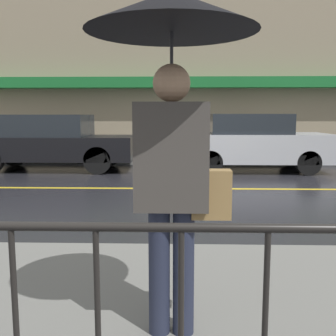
{
  "coord_description": "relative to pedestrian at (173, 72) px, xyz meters",
  "views": [
    {
      "loc": [
        -0.66,
        -8.04,
        1.52
      ],
      "look_at": [
        -0.8,
        -3.1,
        0.85
      ],
      "focal_mm": 42.0,
      "sensor_mm": 36.0,
      "label": 1
    }
  ],
  "objects": [
    {
      "name": "ground_plane",
      "position": [
        0.7,
        5.68,
        -1.77
      ],
      "size": [
        80.0,
        80.0,
        0.0
      ],
      "primitive_type": "plane",
      "color": "black"
    },
    {
      "name": "sidewalk_near",
      "position": [
        0.7,
        0.28,
        -1.7
      ],
      "size": [
        28.0,
        2.92,
        0.14
      ],
      "color": "slate",
      "rests_on": "ground_plane"
    },
    {
      "name": "sidewalk_far",
      "position": [
        0.7,
        10.47,
        -1.7
      ],
      "size": [
        28.0,
        1.69,
        0.14
      ],
      "color": "slate",
      "rests_on": "ground_plane"
    },
    {
      "name": "lane_marking",
      "position": [
        0.7,
        5.68,
        -1.77
      ],
      "size": [
        25.2,
        0.12,
        0.01
      ],
      "color": "gold",
      "rests_on": "ground_plane"
    },
    {
      "name": "building_storefront",
      "position": [
        0.7,
        11.44,
        0.99
      ],
      "size": [
        28.0,
        0.85,
        5.55
      ],
      "color": "gray",
      "rests_on": "ground_plane"
    },
    {
      "name": "pedestrian",
      "position": [
        0.0,
        0.0,
        0.0
      ],
      "size": [
        1.01,
        1.01,
        2.09
      ],
      "rotation": [
        0.0,
        0.0,
        3.14
      ],
      "color": "#23283D",
      "rests_on": "sidewalk_near"
    },
    {
      "name": "car_black",
      "position": [
        -3.54,
        8.45,
        -0.99
      ],
      "size": [
        4.57,
        1.8,
        1.53
      ],
      "color": "black",
      "rests_on": "ground_plane"
    },
    {
      "name": "car_silver",
      "position": [
        2.05,
        8.45,
        -0.99
      ],
      "size": [
        4.01,
        1.84,
        1.55
      ],
      "color": "#B2B5BA",
      "rests_on": "ground_plane"
    }
  ]
}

